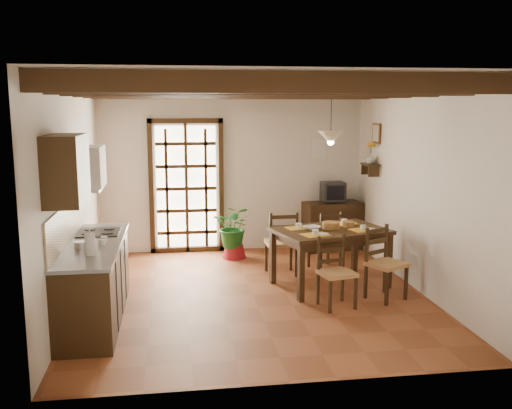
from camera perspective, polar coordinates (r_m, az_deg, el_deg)
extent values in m
plane|color=brown|center=(7.69, -0.32, -9.00)|extent=(5.00, 5.00, 0.00)
cube|color=silver|center=(9.82, -2.33, 3.49)|extent=(4.50, 0.02, 2.80)
cube|color=silver|center=(4.93, 3.67, -2.84)|extent=(4.50, 0.02, 2.80)
cube|color=silver|center=(7.40, -17.86, 0.94)|extent=(0.02, 5.00, 2.80)
cube|color=silver|center=(7.98, 15.89, 1.66)|extent=(0.02, 5.00, 2.80)
cube|color=white|center=(7.29, -0.34, 12.33)|extent=(4.50, 5.00, 0.02)
cube|color=black|center=(5.21, 2.90, 12.12)|extent=(4.50, 0.14, 0.20)
cube|color=black|center=(6.04, 1.34, 11.81)|extent=(4.50, 0.14, 0.20)
cube|color=black|center=(6.87, 0.15, 11.57)|extent=(4.50, 0.14, 0.20)
cube|color=black|center=(7.70, -0.77, 11.38)|extent=(4.50, 0.14, 0.20)
cube|color=black|center=(8.53, -1.52, 11.22)|extent=(4.50, 0.14, 0.20)
cube|color=black|center=(9.37, -2.13, 11.09)|extent=(4.50, 0.14, 0.20)
cube|color=white|center=(9.80, -6.97, 1.64)|extent=(1.01, 0.02, 2.11)
cube|color=black|center=(9.66, -7.11, 8.31)|extent=(1.26, 0.10, 0.08)
cube|color=black|center=(9.76, -10.43, 1.52)|extent=(0.08, 0.10, 2.28)
cube|color=black|center=(9.78, -3.51, 1.68)|extent=(0.08, 0.10, 2.28)
cube|color=black|center=(9.73, -6.96, 1.58)|extent=(1.01, 0.03, 2.02)
cube|color=black|center=(6.98, -15.81, -7.55)|extent=(0.60, 2.20, 0.88)
cube|color=slate|center=(6.86, -15.99, -3.88)|extent=(0.64, 2.25, 0.04)
cube|color=tan|center=(6.86, -18.44, -2.05)|extent=(0.02, 2.20, 0.50)
cube|color=black|center=(6.04, -18.46, 3.33)|extent=(0.35, 0.80, 0.70)
cube|color=white|center=(7.27, -16.52, 3.65)|extent=(0.38, 0.60, 0.50)
cube|color=silver|center=(7.31, -16.41, 1.55)|extent=(0.32, 0.55, 0.04)
cube|color=black|center=(7.39, -15.44, -2.69)|extent=(0.50, 0.55, 0.02)
cylinder|color=white|center=(6.30, -16.25, -3.90)|extent=(0.11, 0.11, 0.24)
cylinder|color=silver|center=(6.63, -17.15, -3.98)|extent=(0.14, 0.14, 0.10)
cube|color=#342111|center=(7.92, 7.47, -2.63)|extent=(1.70, 1.33, 0.05)
cube|color=#342111|center=(7.94, 7.46, -3.20)|extent=(1.53, 1.19, 0.11)
cube|color=#342111|center=(8.72, 9.84, -4.29)|extent=(0.09, 0.09, 0.76)
cube|color=#342111|center=(8.06, 1.70, -5.31)|extent=(0.09, 0.09, 0.76)
cube|color=#342111|center=(8.06, 13.12, -5.56)|extent=(0.09, 0.09, 0.76)
cube|color=#342111|center=(7.35, 4.51, -6.84)|extent=(0.09, 0.09, 0.76)
cube|color=tan|center=(7.18, 8.09, -6.82)|extent=(0.48, 0.47, 0.05)
cube|color=black|center=(7.26, 7.50, -4.79)|extent=(0.41, 0.12, 0.45)
cube|color=black|center=(7.25, 8.05, -8.47)|extent=(0.46, 0.44, 0.44)
cube|color=tan|center=(7.58, 12.92, -5.84)|extent=(0.58, 0.57, 0.05)
cube|color=black|center=(7.63, 11.98, -3.85)|extent=(0.40, 0.24, 0.48)
cube|color=black|center=(7.65, 12.85, -7.53)|extent=(0.55, 0.55, 0.47)
cube|color=tan|center=(8.48, 2.53, -3.85)|extent=(0.45, 0.43, 0.05)
cube|color=black|center=(8.25, 2.80, -2.49)|extent=(0.45, 0.05, 0.49)
cube|color=black|center=(8.54, 2.52, -5.41)|extent=(0.43, 0.41, 0.48)
cube|color=tan|center=(8.84, 6.88, -3.56)|extent=(0.52, 0.51, 0.05)
cube|color=black|center=(8.65, 7.53, -2.31)|extent=(0.41, 0.17, 0.46)
cube|color=black|center=(8.89, 6.85, -4.96)|extent=(0.50, 0.48, 0.45)
cube|color=gold|center=(7.59, 5.25, -2.50)|extent=(0.34, 0.26, 0.01)
cube|color=gold|center=(7.80, 10.59, -2.30)|extent=(0.34, 0.26, 0.01)
cube|color=gold|center=(8.04, 4.47, -1.79)|extent=(0.34, 0.26, 0.01)
cube|color=gold|center=(8.23, 9.55, -1.63)|extent=(0.34, 0.26, 0.01)
cylinder|color=olive|center=(7.90, 7.49, -1.71)|extent=(0.23, 0.23, 0.10)
imported|color=white|center=(7.83, 5.61, -2.35)|extent=(0.28, 0.28, 0.05)
cube|color=black|center=(10.03, 7.62, -2.13)|extent=(1.04, 0.57, 0.84)
cube|color=black|center=(9.92, 7.70, 1.32)|extent=(0.38, 0.35, 0.33)
cube|color=black|center=(9.76, 7.97, 1.17)|extent=(0.31, 0.02, 0.25)
cube|color=white|center=(10.03, 6.26, 5.58)|extent=(0.25, 0.03, 0.32)
cone|color=maroon|center=(9.45, -2.18, -4.71)|extent=(0.39, 0.39, 0.24)
imported|color=#144C19|center=(9.35, -2.20, -1.98)|extent=(1.99, 1.83, 1.83)
cube|color=black|center=(9.40, 11.36, 3.94)|extent=(0.20, 0.42, 0.03)
cube|color=black|center=(9.25, 11.70, 3.28)|extent=(0.18, 0.03, 0.18)
cube|color=black|center=(9.57, 11.01, 3.51)|extent=(0.18, 0.03, 0.18)
imported|color=#B2BFB2|center=(9.39, 11.39, 4.55)|extent=(0.15, 0.15, 0.15)
sphere|color=gold|center=(9.37, 11.43, 5.83)|extent=(0.14, 0.14, 0.14)
cylinder|color=#144C19|center=(9.38, 11.40, 4.91)|extent=(0.01, 0.01, 0.28)
cube|color=brown|center=(9.39, 11.96, 6.98)|extent=(0.03, 0.32, 0.32)
cube|color=#C3B292|center=(9.39, 11.87, 6.98)|extent=(0.01, 0.26, 0.26)
cylinder|color=black|center=(7.84, 7.55, 9.51)|extent=(0.01, 0.01, 0.70)
cone|color=beige|center=(7.85, 7.49, 6.81)|extent=(0.36, 0.36, 0.14)
sphere|color=#FFD88C|center=(7.85, 7.47, 6.23)|extent=(0.09, 0.09, 0.09)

